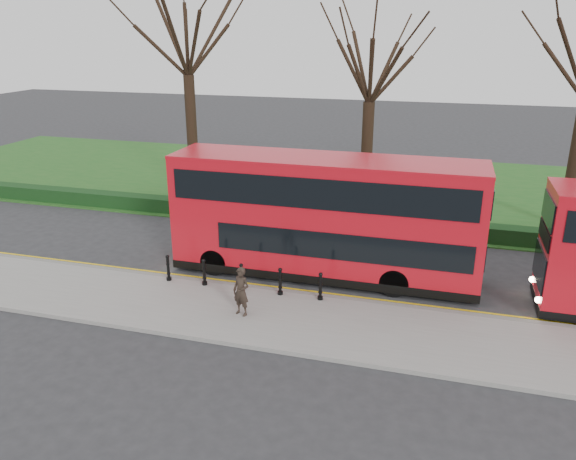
% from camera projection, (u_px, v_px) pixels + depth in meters
% --- Properties ---
extents(ground, '(120.00, 120.00, 0.00)m').
position_uv_depth(ground, '(275.00, 281.00, 22.06)').
color(ground, '#28282B').
rests_on(ground, ground).
extents(pavement, '(60.00, 4.00, 0.15)m').
position_uv_depth(pavement, '(249.00, 315.00, 19.32)').
color(pavement, gray).
rests_on(pavement, ground).
extents(kerb, '(60.00, 0.25, 0.16)m').
position_uv_depth(kerb, '(267.00, 290.00, 21.13)').
color(kerb, slate).
rests_on(kerb, ground).
extents(grass_verge, '(60.00, 18.00, 0.06)m').
position_uv_depth(grass_verge, '(344.00, 184.00, 35.62)').
color(grass_verge, '#1E531B').
rests_on(grass_verge, ground).
extents(hedge, '(60.00, 0.90, 0.80)m').
position_uv_depth(hedge, '(315.00, 218.00, 28.08)').
color(hedge, black).
rests_on(hedge, ground).
extents(yellow_line_outer, '(60.00, 0.10, 0.01)m').
position_uv_depth(yellow_line_outer, '(270.00, 288.00, 21.42)').
color(yellow_line_outer, yellow).
rests_on(yellow_line_outer, ground).
extents(yellow_line_inner, '(60.00, 0.10, 0.01)m').
position_uv_depth(yellow_line_inner, '(271.00, 286.00, 21.60)').
color(yellow_line_inner, yellow).
rests_on(yellow_line_inner, ground).
extents(tree_left, '(8.10, 8.10, 12.66)m').
position_uv_depth(tree_left, '(186.00, 31.00, 30.05)').
color(tree_left, black).
rests_on(tree_left, ground).
extents(tree_mid, '(6.79, 6.79, 10.60)m').
position_uv_depth(tree_mid, '(371.00, 64.00, 27.98)').
color(tree_mid, black).
rests_on(tree_mid, ground).
extents(bollard_row, '(6.17, 0.15, 1.00)m').
position_uv_depth(bollard_row, '(241.00, 277.00, 20.84)').
color(bollard_row, black).
rests_on(bollard_row, pavement).
extents(bus_lead, '(11.98, 2.75, 4.77)m').
position_uv_depth(bus_lead, '(324.00, 218.00, 21.86)').
color(bus_lead, red).
rests_on(bus_lead, ground).
extents(pedestrian, '(0.72, 0.58, 1.72)m').
position_uv_depth(pedestrian, '(241.00, 291.00, 18.89)').
color(pedestrian, '#2C221B').
rests_on(pedestrian, pavement).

